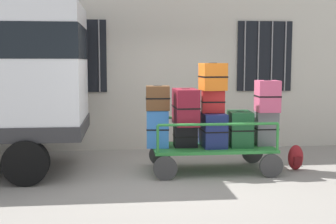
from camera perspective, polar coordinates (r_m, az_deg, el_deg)
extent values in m
plane|color=gray|center=(7.55, 1.16, -8.08)|extent=(40.00, 40.00, 0.00)
cube|color=beige|center=(9.82, -0.65, 9.96)|extent=(12.00, 0.30, 5.00)
cube|color=black|center=(9.63, -11.35, 6.93)|extent=(1.20, 0.04, 1.50)
cylinder|color=gray|center=(9.64, -14.06, 6.87)|extent=(0.03, 0.03, 1.50)
cylinder|color=gray|center=(9.61, -12.27, 6.91)|extent=(0.03, 0.03, 1.50)
cylinder|color=gray|center=(9.58, -10.48, 6.96)|extent=(0.03, 0.03, 1.50)
cylinder|color=gray|center=(9.56, -8.67, 6.99)|extent=(0.03, 0.03, 1.50)
cube|color=black|center=(10.09, 12.08, 6.89)|extent=(1.20, 0.04, 1.50)
cylinder|color=gray|center=(9.92, 9.66, 6.95)|extent=(0.03, 0.03, 1.50)
cylinder|color=gray|center=(10.00, 11.33, 6.91)|extent=(0.03, 0.03, 1.50)
cylinder|color=gray|center=(10.10, 12.97, 6.87)|extent=(0.03, 0.03, 1.50)
cylinder|color=gray|center=(10.20, 14.57, 6.82)|extent=(0.03, 0.03, 1.50)
cylinder|color=black|center=(7.26, -17.47, -6.14)|extent=(0.70, 0.22, 0.70)
cube|color=#2D8438|center=(7.85, 5.63, -4.47)|extent=(2.05, 1.02, 0.05)
cylinder|color=#383838|center=(7.62, 12.89, -6.62)|extent=(0.39, 0.06, 0.39)
cylinder|color=#383838|center=(8.61, 10.60, -5.07)|extent=(0.39, 0.06, 0.39)
cylinder|color=#383838|center=(7.25, -0.34, -7.12)|extent=(0.39, 0.06, 0.39)
cylinder|color=#383838|center=(8.28, -1.07, -5.41)|extent=(0.39, 0.06, 0.39)
cylinder|color=#2D8438|center=(7.62, 13.65, -3.07)|extent=(0.04, 0.04, 0.44)
cylinder|color=#2D8438|center=(8.50, 11.52, -2.04)|extent=(0.04, 0.04, 0.44)
cylinder|color=#2D8438|center=(7.20, -1.30, -3.43)|extent=(0.04, 0.04, 0.44)
cylinder|color=#2D8438|center=(8.13, -1.85, -2.30)|extent=(0.04, 0.04, 0.44)
cylinder|color=#2D8438|center=(7.32, 6.41, -1.56)|extent=(1.97, 0.04, 0.04)
cylinder|color=#2D8438|center=(8.23, 5.00, -0.65)|extent=(1.97, 0.04, 0.04)
cube|color=#3372C6|center=(7.65, -1.29, -2.14)|extent=(0.39, 0.32, 0.63)
cube|color=black|center=(7.65, -1.29, -2.14)|extent=(0.40, 0.33, 0.02)
cube|color=black|center=(7.61, -1.30, 0.17)|extent=(0.13, 0.04, 0.02)
cube|color=brown|center=(7.60, -1.31, 1.78)|extent=(0.41, 0.34, 0.40)
cube|color=black|center=(7.60, -1.31, 1.78)|extent=(0.42, 0.35, 0.02)
cube|color=black|center=(7.58, -1.31, 3.27)|extent=(0.14, 0.04, 0.02)
cube|color=black|center=(7.75, 2.19, -3.00)|extent=(0.38, 0.34, 0.37)
cube|color=black|center=(7.75, 2.19, -3.00)|extent=(0.39, 0.35, 0.02)
cube|color=black|center=(7.72, 2.19, -1.67)|extent=(0.13, 0.03, 0.02)
cube|color=maroon|center=(7.65, 2.23, 0.64)|extent=(0.39, 0.71, 0.61)
cube|color=black|center=(7.65, 2.23, 0.64)|extent=(0.40, 0.72, 0.02)
cube|color=black|center=(7.63, 2.24, 2.88)|extent=(0.13, 0.03, 0.02)
cube|color=navy|center=(7.78, 5.67, -2.23)|extent=(0.39, 0.66, 0.58)
cube|color=black|center=(7.78, 5.67, -2.23)|extent=(0.40, 0.67, 0.02)
cube|color=black|center=(7.75, 5.69, -0.16)|extent=(0.13, 0.03, 0.02)
cube|color=#B21E1E|center=(7.74, 5.69, 1.31)|extent=(0.39, 0.27, 0.37)
cube|color=black|center=(7.74, 5.69, 1.31)|extent=(0.40, 0.28, 0.02)
cube|color=black|center=(7.72, 5.70, 2.66)|extent=(0.13, 0.04, 0.02)
cube|color=orange|center=(7.75, 5.67, 4.46)|extent=(0.42, 0.48, 0.46)
cube|color=black|center=(7.75, 5.67, 4.46)|extent=(0.43, 0.49, 0.02)
cube|color=black|center=(7.74, 5.69, 6.12)|extent=(0.14, 0.04, 0.02)
cube|color=#194C28|center=(7.88, 9.06, -2.08)|extent=(0.41, 0.59, 0.60)
cube|color=black|center=(7.88, 9.06, -2.08)|extent=(0.42, 0.60, 0.02)
cube|color=black|center=(7.84, 9.09, 0.05)|extent=(0.13, 0.04, 0.02)
cube|color=slate|center=(8.03, 12.29, -2.05)|extent=(0.38, 0.27, 0.58)
cube|color=black|center=(8.03, 12.29, -2.05)|extent=(0.39, 0.28, 0.02)
cube|color=black|center=(7.99, 12.34, -0.02)|extent=(0.13, 0.03, 0.02)
cube|color=#CC4C72|center=(7.95, 12.43, 1.97)|extent=(0.39, 0.42, 0.54)
cube|color=black|center=(7.95, 12.43, 1.97)|extent=(0.40, 0.43, 0.02)
cube|color=black|center=(7.93, 12.48, 3.87)|extent=(0.13, 0.04, 0.02)
ellipsoid|color=maroon|center=(8.24, 15.79, -5.53)|extent=(0.27, 0.19, 0.44)
cube|color=maroon|center=(8.16, 16.03, -5.97)|extent=(0.14, 0.06, 0.15)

